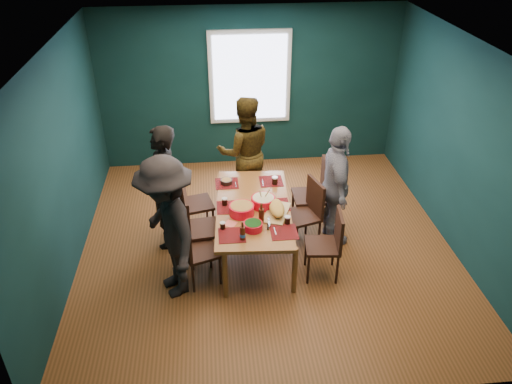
% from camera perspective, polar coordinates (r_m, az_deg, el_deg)
% --- Properties ---
extents(room, '(5.01, 5.01, 2.71)m').
position_cam_1_polar(room, '(6.46, 1.04, 5.33)').
color(room, brown).
rests_on(room, ground).
extents(dining_table, '(1.05, 1.93, 0.71)m').
position_cam_1_polar(dining_table, '(6.45, -0.33, -2.12)').
color(dining_table, '#A36131').
rests_on(dining_table, floor).
extents(chair_left_far, '(0.52, 0.52, 0.96)m').
position_cam_1_polar(chair_left_far, '(6.90, -7.64, -0.83)').
color(chair_left_far, '#331811').
rests_on(chair_left_far, floor).
extents(chair_left_mid, '(0.50, 0.50, 1.00)m').
position_cam_1_polar(chair_left_mid, '(6.36, -6.82, -3.55)').
color(chair_left_mid, '#331811').
rests_on(chair_left_mid, floor).
extents(chair_left_near, '(0.51, 0.51, 0.90)m').
position_cam_1_polar(chair_left_near, '(6.05, -7.11, -6.35)').
color(chair_left_near, '#331811').
rests_on(chair_left_near, floor).
extents(chair_right_far, '(0.47, 0.47, 1.03)m').
position_cam_1_polar(chair_right_far, '(7.03, 7.00, 0.26)').
color(chair_right_far, '#331811').
rests_on(chair_right_far, floor).
extents(chair_right_mid, '(0.54, 0.54, 0.96)m').
position_cam_1_polar(chair_right_mid, '(6.68, 5.95, -1.91)').
color(chair_right_mid, '#331811').
rests_on(chair_right_mid, floor).
extents(chair_right_near, '(0.45, 0.45, 0.91)m').
position_cam_1_polar(chair_right_near, '(6.18, 8.45, -5.46)').
color(chair_right_near, '#331811').
rests_on(chair_right_near, floor).
extents(person_far_left, '(0.44, 0.65, 1.73)m').
position_cam_1_polar(person_far_left, '(6.61, -10.49, 0.47)').
color(person_far_left, black).
rests_on(person_far_left, floor).
extents(person_back, '(0.88, 0.71, 1.72)m').
position_cam_1_polar(person_back, '(7.44, -1.29, 4.61)').
color(person_back, black).
rests_on(person_back, floor).
extents(person_right, '(0.46, 1.01, 1.69)m').
position_cam_1_polar(person_right, '(6.66, 9.11, 0.62)').
color(person_right, silver).
rests_on(person_right, floor).
extents(person_near_left, '(1.04, 1.32, 1.79)m').
position_cam_1_polar(person_near_left, '(5.76, -10.04, -4.16)').
color(person_near_left, black).
rests_on(person_near_left, floor).
extents(bowl_salad, '(0.32, 0.32, 0.13)m').
position_cam_1_polar(bowl_salad, '(6.22, -1.65, -2.00)').
color(bowl_salad, red).
rests_on(bowl_salad, dining_table).
extents(bowl_dumpling, '(0.31, 0.31, 0.29)m').
position_cam_1_polar(bowl_dumpling, '(6.38, 0.82, -1.05)').
color(bowl_dumpling, red).
rests_on(bowl_dumpling, dining_table).
extents(bowl_herbs, '(0.23, 0.23, 0.10)m').
position_cam_1_polar(bowl_herbs, '(5.95, -0.33, -3.89)').
color(bowl_herbs, red).
rests_on(bowl_herbs, dining_table).
extents(cutting_board, '(0.43, 0.67, 0.14)m').
position_cam_1_polar(cutting_board, '(6.24, 2.39, -1.97)').
color(cutting_board, tan).
rests_on(cutting_board, dining_table).
extents(small_bowl, '(0.16, 0.16, 0.07)m').
position_cam_1_polar(small_bowl, '(6.89, -3.40, 1.21)').
color(small_bowl, black).
rests_on(small_bowl, dining_table).
extents(beer_bottle_a, '(0.07, 0.07, 0.25)m').
position_cam_1_polar(beer_bottle_a, '(5.77, -1.54, -4.72)').
color(beer_bottle_a, '#42170B').
rests_on(beer_bottle_a, dining_table).
extents(beer_bottle_b, '(0.07, 0.07, 0.27)m').
position_cam_1_polar(beer_bottle_b, '(6.05, 0.62, -2.65)').
color(beer_bottle_b, '#42170B').
rests_on(beer_bottle_b, dining_table).
extents(cola_glass_a, '(0.07, 0.07, 0.09)m').
position_cam_1_polar(cola_glass_a, '(5.98, -3.83, -3.82)').
color(cola_glass_a, black).
rests_on(cola_glass_a, dining_table).
extents(cola_glass_b, '(0.07, 0.07, 0.10)m').
position_cam_1_polar(cola_glass_b, '(6.07, 3.61, -3.18)').
color(cola_glass_b, black).
rests_on(cola_glass_b, dining_table).
extents(cola_glass_c, '(0.08, 0.08, 0.11)m').
position_cam_1_polar(cola_glass_c, '(6.86, 2.17, 1.36)').
color(cola_glass_c, black).
rests_on(cola_glass_c, dining_table).
extents(cola_glass_d, '(0.07, 0.07, 0.10)m').
position_cam_1_polar(cola_glass_d, '(6.42, -3.60, -1.07)').
color(cola_glass_d, black).
rests_on(cola_glass_d, dining_table).
extents(napkin_a, '(0.15, 0.15, 0.00)m').
position_cam_1_polar(napkin_a, '(6.53, 2.94, -0.99)').
color(napkin_a, '#EB6A63').
rests_on(napkin_a, dining_table).
extents(napkin_b, '(0.19, 0.19, 0.00)m').
position_cam_1_polar(napkin_b, '(6.09, -2.95, -3.65)').
color(napkin_b, '#EB6A63').
rests_on(napkin_b, dining_table).
extents(napkin_c, '(0.18, 0.18, 0.00)m').
position_cam_1_polar(napkin_c, '(5.92, 4.00, -4.81)').
color(napkin_c, '#EB6A63').
rests_on(napkin_c, dining_table).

